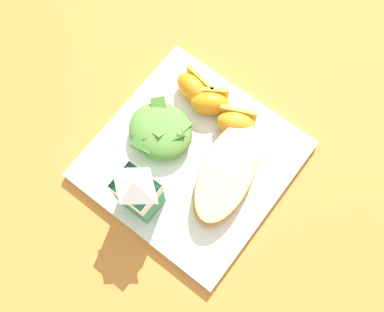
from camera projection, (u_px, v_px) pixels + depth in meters
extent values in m
plane|color=#C67A33|center=(192.00, 161.00, 0.71)|extent=(3.00, 3.00, 0.00)
cube|color=white|center=(192.00, 160.00, 0.71)|extent=(0.28, 0.28, 0.02)
ellipsoid|color=tan|center=(227.00, 174.00, 0.68)|extent=(0.12, 0.18, 0.03)
ellipsoid|color=#B22D19|center=(227.00, 172.00, 0.67)|extent=(0.11, 0.17, 0.01)
ellipsoid|color=#EAD184|center=(228.00, 171.00, 0.66)|extent=(0.11, 0.18, 0.01)
ellipsoid|color=#5B8E3D|center=(159.00, 133.00, 0.69)|extent=(0.10, 0.09, 0.04)
cube|color=#3D7028|center=(165.00, 128.00, 0.68)|extent=(0.03, 0.04, 0.01)
cube|color=#336023|center=(142.00, 144.00, 0.67)|extent=(0.04, 0.03, 0.02)
cube|color=#5B8E3D|center=(161.00, 129.00, 0.68)|extent=(0.03, 0.03, 0.02)
cube|color=#3D7028|center=(148.00, 129.00, 0.68)|extent=(0.04, 0.04, 0.01)
cube|color=#4C8433|center=(159.00, 108.00, 0.69)|extent=(0.04, 0.04, 0.02)
cube|color=#336023|center=(175.00, 131.00, 0.68)|extent=(0.04, 0.04, 0.02)
cube|color=#5B8E3D|center=(181.00, 126.00, 0.68)|extent=(0.02, 0.03, 0.02)
cube|color=#2D8451|center=(139.00, 194.00, 0.63)|extent=(0.06, 0.04, 0.09)
cube|color=white|center=(136.00, 189.00, 0.61)|extent=(0.06, 0.05, 0.03)
pyramid|color=white|center=(134.00, 184.00, 0.58)|extent=(0.06, 0.04, 0.02)
ellipsoid|color=orange|center=(236.00, 124.00, 0.69)|extent=(0.07, 0.06, 0.04)
cube|color=gold|center=(238.00, 114.00, 0.70)|extent=(0.05, 0.03, 0.03)
ellipsoid|color=orange|center=(210.00, 103.00, 0.71)|extent=(0.07, 0.06, 0.04)
cube|color=gold|center=(210.00, 94.00, 0.71)|extent=(0.05, 0.04, 0.03)
ellipsoid|color=orange|center=(193.00, 88.00, 0.71)|extent=(0.06, 0.04, 0.04)
cube|color=gold|center=(200.00, 82.00, 0.72)|extent=(0.06, 0.01, 0.03)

